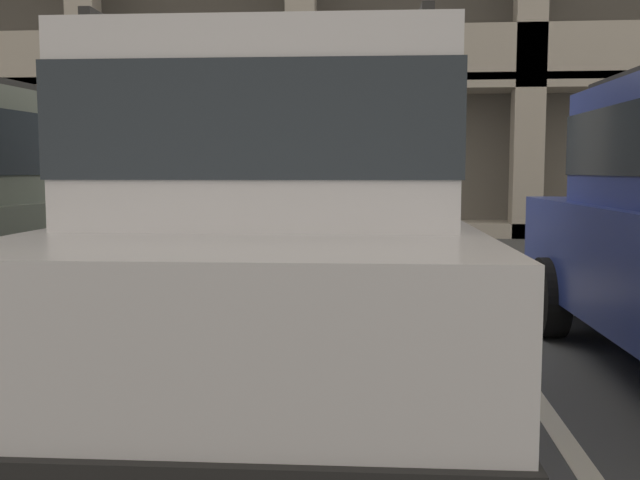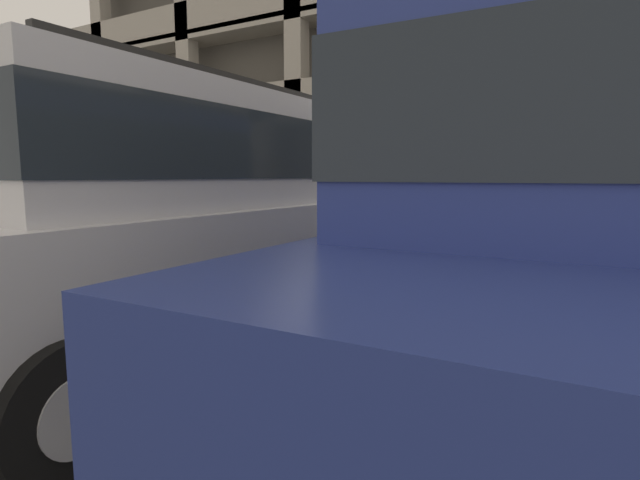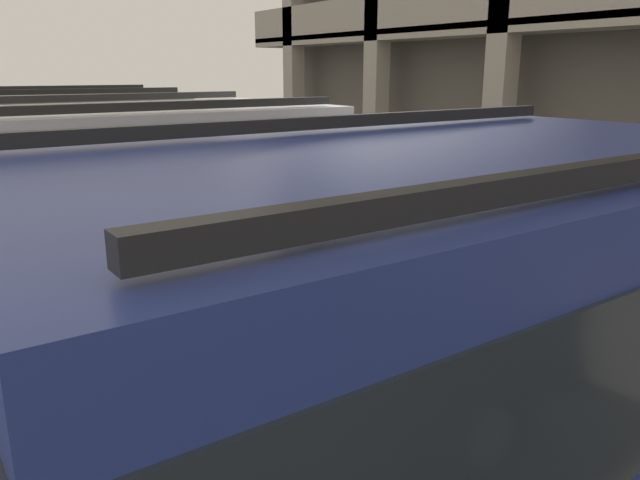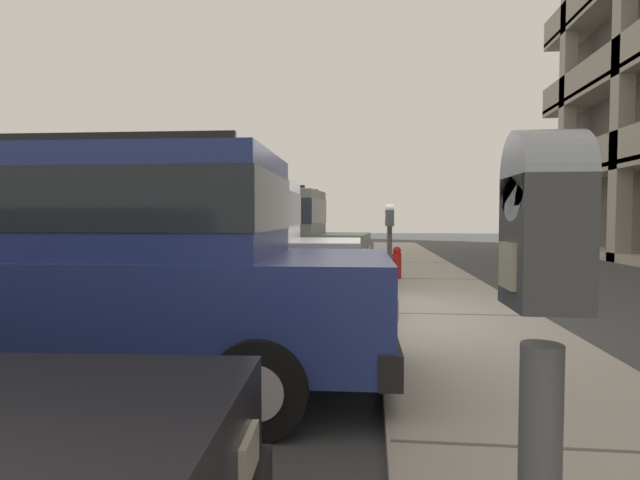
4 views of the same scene
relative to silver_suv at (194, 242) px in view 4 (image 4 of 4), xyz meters
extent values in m
cube|color=#444749|center=(-0.04, 2.42, -1.14)|extent=(80.00, 80.00, 0.10)
cube|color=#ADA89E|center=(-0.04, 3.72, -1.03)|extent=(40.00, 2.20, 0.12)
cube|color=#606060|center=(-8.04, 3.72, -0.97)|extent=(0.03, 2.16, 0.00)
cube|color=#606060|center=(-4.04, 3.72, -0.97)|extent=(0.03, 2.16, 0.00)
cube|color=#606060|center=(-0.04, 3.72, -0.97)|extent=(0.03, 2.16, 0.00)
cube|color=#606060|center=(3.96, 3.72, -0.97)|extent=(0.03, 2.16, 0.00)
cube|color=silver|center=(-4.59, 1.02, -1.08)|extent=(0.12, 4.80, 0.01)
cube|color=silver|center=(-1.56, 1.02, -1.08)|extent=(0.12, 4.80, 0.01)
cube|color=silver|center=(1.48, 1.02, -1.08)|extent=(0.12, 4.80, 0.01)
cube|color=silver|center=(0.00, 0.02, -0.36)|extent=(1.93, 4.74, 0.80)
cube|color=silver|center=(0.00, -0.03, 0.46)|extent=(1.68, 2.95, 0.84)
cube|color=#232B33|center=(0.00, -0.03, 0.48)|extent=(1.70, 2.97, 0.46)
cube|color=black|center=(-0.05, 2.33, -0.64)|extent=(1.88, 0.20, 0.24)
cube|color=black|center=(0.04, -2.29, -0.64)|extent=(1.88, 0.20, 0.24)
cube|color=silver|center=(0.52, 2.39, -0.28)|extent=(0.24, 0.03, 0.14)
cube|color=silver|center=(-0.62, 2.37, -0.28)|extent=(0.24, 0.03, 0.14)
cylinder|color=black|center=(0.87, 1.50, -0.76)|extent=(0.21, 0.66, 0.66)
cylinder|color=#B2B2B7|center=(0.87, 1.50, -0.76)|extent=(0.23, 0.37, 0.36)
cylinder|color=black|center=(-0.93, 1.46, -0.76)|extent=(0.21, 0.66, 0.66)
cylinder|color=#B2B2B7|center=(-0.93, 1.46, -0.76)|extent=(0.23, 0.37, 0.36)
cylinder|color=black|center=(0.93, -1.42, -0.76)|extent=(0.21, 0.66, 0.66)
cylinder|color=#B2B2B7|center=(0.93, -1.42, -0.76)|extent=(0.23, 0.37, 0.36)
cylinder|color=black|center=(-0.87, -1.45, -0.76)|extent=(0.21, 0.66, 0.66)
cylinder|color=#B2B2B7|center=(-0.87, -1.45, -0.76)|extent=(0.23, 0.37, 0.36)
cube|color=black|center=(0.69, -0.01, 0.92)|extent=(0.10, 2.62, 0.05)
cube|color=black|center=(-0.69, -0.04, 0.92)|extent=(0.10, 2.62, 0.05)
cube|color=#5B665B|center=(-2.93, 0.10, -0.36)|extent=(2.16, 4.81, 0.80)
cube|color=#5B665B|center=(-2.93, 0.05, 0.46)|extent=(1.81, 3.02, 0.84)
cube|color=#232B33|center=(-2.93, 0.05, 0.48)|extent=(1.84, 3.04, 0.46)
cube|color=black|center=(-2.77, 2.40, -0.64)|extent=(1.88, 0.29, 0.24)
cube|color=black|center=(-3.08, -2.21, -0.64)|extent=(1.88, 0.29, 0.24)
cube|color=silver|center=(-2.20, 2.41, -0.28)|extent=(0.24, 0.05, 0.14)
cube|color=silver|center=(-3.33, 2.49, -0.28)|extent=(0.24, 0.05, 0.14)
cylinder|color=black|center=(-1.93, 1.49, -0.76)|extent=(0.24, 0.67, 0.66)
cylinder|color=#B2B2B7|center=(-1.93, 1.49, -0.76)|extent=(0.24, 0.38, 0.36)
cylinder|color=black|center=(-3.73, 1.61, -0.76)|extent=(0.24, 0.67, 0.66)
cylinder|color=#B2B2B7|center=(-3.73, 1.61, -0.76)|extent=(0.24, 0.38, 0.36)
cylinder|color=black|center=(-2.13, -1.42, -0.76)|extent=(0.24, 0.67, 0.66)
cylinder|color=#B2B2B7|center=(-2.13, -1.42, -0.76)|extent=(0.24, 0.38, 0.36)
cylinder|color=black|center=(-3.93, -1.30, -0.76)|extent=(0.24, 0.67, 0.66)
cylinder|color=#B2B2B7|center=(-3.93, -1.30, -0.76)|extent=(0.24, 0.38, 0.36)
cube|color=black|center=(-2.24, 0.00, 0.92)|extent=(0.23, 2.62, 0.05)
cube|color=black|center=(-3.62, 0.09, 0.92)|extent=(0.23, 2.62, 0.05)
cube|color=navy|center=(2.87, 0.32, -0.36)|extent=(1.96, 4.74, 0.80)
cube|color=navy|center=(2.88, 0.27, 0.46)|extent=(1.69, 2.95, 0.84)
cube|color=#232B33|center=(2.88, 0.27, 0.48)|extent=(1.72, 2.98, 0.46)
cube|color=black|center=(2.82, 2.63, -0.64)|extent=(1.88, 0.21, 0.24)
cube|color=silver|center=(3.39, 2.69, -0.28)|extent=(0.24, 0.04, 0.14)
cube|color=silver|center=(2.25, 2.67, -0.28)|extent=(0.24, 0.04, 0.14)
cylinder|color=black|center=(3.74, 1.80, -0.76)|extent=(0.22, 0.66, 0.66)
cylinder|color=#B2B2B7|center=(3.74, 1.80, -0.76)|extent=(0.23, 0.37, 0.36)
cylinder|color=black|center=(1.94, 1.76, -0.76)|extent=(0.22, 0.66, 0.66)
cylinder|color=#B2B2B7|center=(1.94, 1.76, -0.76)|extent=(0.23, 0.37, 0.36)
cylinder|color=black|center=(2.01, -1.16, -0.76)|extent=(0.22, 0.66, 0.66)
cylinder|color=#B2B2B7|center=(2.01, -1.16, -0.76)|extent=(0.23, 0.37, 0.36)
cube|color=black|center=(3.56, 0.29, 0.92)|extent=(0.12, 2.62, 0.05)
cube|color=black|center=(2.19, 0.25, 0.92)|extent=(0.12, 2.62, 0.05)
cube|color=silver|center=(5.31, 2.13, -0.43)|extent=(0.24, 0.04, 0.14)
cylinder|color=#47474C|center=(-0.05, 2.77, -0.39)|extent=(0.07, 0.07, 1.15)
cube|color=#47474C|center=(-0.05, 2.77, 0.21)|extent=(0.28, 0.06, 0.06)
cube|color=#424447|center=(-0.15, 2.77, 0.35)|extent=(0.15, 0.11, 0.22)
cylinder|color=#9EA8B2|center=(-0.15, 2.77, 0.46)|extent=(0.15, 0.11, 0.15)
cube|color=#B7B293|center=(-0.15, 2.71, 0.31)|extent=(0.08, 0.01, 0.08)
cube|color=#424447|center=(0.05, 2.77, 0.35)|extent=(0.15, 0.11, 0.22)
cylinder|color=#9EA8B2|center=(0.05, 2.77, 0.46)|extent=(0.15, 0.11, 0.15)
cube|color=#B7B293|center=(0.05, 2.71, 0.31)|extent=(0.08, 0.01, 0.08)
cube|color=#424447|center=(6.03, 2.81, 0.31)|extent=(0.15, 0.11, 0.22)
cylinder|color=#9EA8B2|center=(6.03, 2.81, 0.42)|extent=(0.15, 0.11, 0.15)
cube|color=#B7B293|center=(6.03, 2.75, 0.27)|extent=(0.08, 0.01, 0.08)
cube|color=#A8A093|center=(-14.83, 10.54, 6.41)|extent=(0.60, 0.50, 15.00)
cube|color=#A8A093|center=(-10.26, 10.54, 6.41)|extent=(0.60, 0.50, 15.00)
cylinder|color=red|center=(-4.03, 3.07, -0.69)|extent=(0.20, 0.20, 0.55)
sphere|color=red|center=(-4.03, 3.07, -0.36)|extent=(0.18, 0.18, 0.18)
cylinder|color=red|center=(-4.03, 2.92, -0.67)|extent=(0.08, 0.10, 0.08)
cylinder|color=red|center=(-3.88, 3.07, -0.67)|extent=(0.10, 0.07, 0.07)
camera|label=1|loc=(0.54, -4.20, 0.29)|focal=40.00mm
camera|label=2|loc=(2.96, -2.63, 0.27)|focal=28.00mm
camera|label=3|loc=(4.31, -1.21, 1.13)|focal=35.00mm
camera|label=4|loc=(6.88, 2.53, 0.35)|focal=28.00mm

